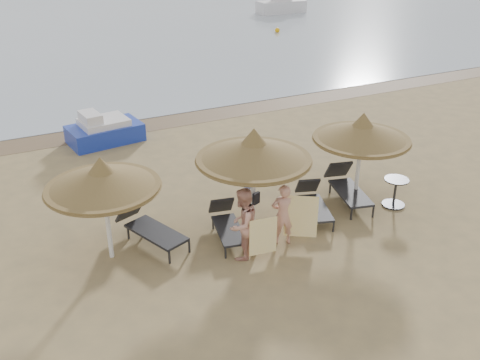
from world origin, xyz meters
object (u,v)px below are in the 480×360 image
object	(u,v)px
lounger_near_left	(227,223)
person_left	(243,219)
lounger_near_right	(313,202)
palapa_center	(254,151)
lounger_far_right	(347,186)
side_table	(395,193)
palapa_right	(362,132)
palapa_left	(102,179)
lounger_far_left	(149,226)
pedal_boat	(104,130)
person_right	(283,210)

from	to	relation	value
lounger_near_left	person_left	world-z (taller)	person_left
lounger_near_left	lounger_near_right	size ratio (longest dim) A/B	0.99
palapa_center	lounger_far_right	bearing A→B (deg)	6.50
lounger_near_left	side_table	world-z (taller)	lounger_near_left
palapa_right	lounger_near_left	bearing A→B (deg)	-179.01
palapa_left	lounger_far_left	world-z (taller)	palapa_left
lounger_near_right	lounger_far_right	xyz separation A→B (m)	(1.30, 0.29, 0.05)
lounger_near_left	pedal_boat	bearing A→B (deg)	110.79
lounger_far_right	person_left	size ratio (longest dim) A/B	1.06
palapa_center	person_right	world-z (taller)	palapa_center
lounger_far_right	side_table	bearing A→B (deg)	-28.48
pedal_boat	palapa_right	bearing A→B (deg)	-62.61
side_table	palapa_right	bearing A→B (deg)	138.76
pedal_boat	side_table	bearing A→B (deg)	-61.23
palapa_left	side_table	world-z (taller)	palapa_left
pedal_boat	palapa_left	bearing A→B (deg)	-109.96
palapa_center	lounger_near_right	distance (m)	2.63
person_right	side_table	bearing A→B (deg)	-156.44
lounger_far_left	side_table	distance (m)	6.74
person_left	lounger_far_left	bearing A→B (deg)	-72.25
person_left	lounger_near_right	bearing A→B (deg)	171.39
lounger_far_right	lounger_near_left	bearing A→B (deg)	-162.36
palapa_right	lounger_far_left	size ratio (longest dim) A/B	1.22
palapa_left	lounger_far_right	xyz separation A→B (m)	(6.67, -0.08, -1.63)
person_left	pedal_boat	xyz separation A→B (m)	(-1.22, 8.58, -0.60)
lounger_far_left	person_left	world-z (taller)	person_left
lounger_near_left	palapa_left	bearing A→B (deg)	-175.69
palapa_center	person_right	xyz separation A→B (m)	(0.40, -0.79, -1.31)
lounger_far_left	lounger_near_right	distance (m)	4.40
side_table	pedal_boat	bearing A→B (deg)	126.60
palapa_left	lounger_near_right	xyz separation A→B (m)	(5.37, -0.37, -1.68)
palapa_center	lounger_near_right	xyz separation A→B (m)	(1.85, 0.07, -1.86)
palapa_center	palapa_right	size ratio (longest dim) A/B	1.07
lounger_near_right	side_table	size ratio (longest dim) A/B	2.37
lounger_near_right	palapa_right	bearing A→B (deg)	21.52
lounger_far_left	palapa_right	bearing A→B (deg)	-26.94
palapa_left	lounger_far_left	xyz separation A→B (m)	(1.02, 0.29, -1.63)
palapa_center	lounger_near_left	world-z (taller)	palapa_center
person_left	lounger_far_right	bearing A→B (deg)	168.69
lounger_far_right	person_right	xyz separation A→B (m)	(-2.76, -1.15, 0.50)
lounger_far_left	person_right	size ratio (longest dim) A/B	1.18
palapa_left	person_right	distance (m)	4.26
palapa_right	lounger_near_right	xyz separation A→B (m)	(-1.48, -0.10, -1.71)
palapa_right	lounger_far_right	world-z (taller)	palapa_right
lounger_near_left	lounger_near_right	distance (m)	2.53
lounger_near_right	person_right	xyz separation A→B (m)	(-1.45, -0.87, 0.55)
person_right	pedal_boat	world-z (taller)	person_right
lounger_far_left	lounger_near_right	size ratio (longest dim) A/B	1.13
lounger_far_right	person_left	world-z (taller)	person_left
palapa_left	side_table	size ratio (longest dim) A/B	3.20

